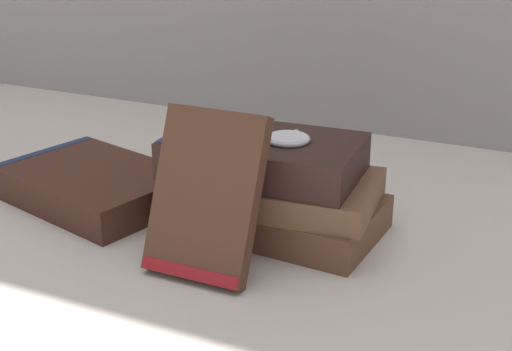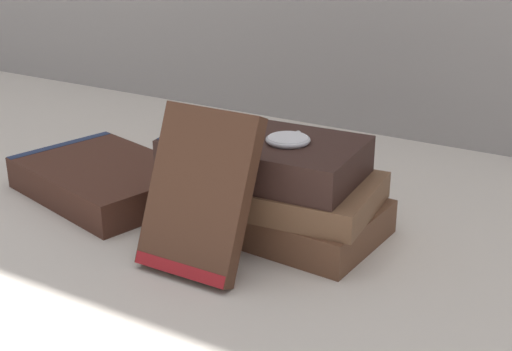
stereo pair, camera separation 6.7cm
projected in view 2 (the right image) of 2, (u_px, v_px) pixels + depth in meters
The scene contains 7 objects.
ground_plane at pixel (249, 225), 0.79m from camera, with size 3.00×3.00×0.00m, color beige.
book_flat_bottom at pixel (271, 211), 0.78m from camera, with size 0.23×0.15×0.04m.
book_flat_middle at pixel (277, 188), 0.76m from camera, with size 0.21×0.14×0.03m.
book_flat_top at pixel (261, 155), 0.75m from camera, with size 0.21×0.13×0.04m.
book_side_left at pixel (103, 178), 0.87m from camera, with size 0.24×0.20×0.04m.
book_leaning_front at pixel (198, 198), 0.68m from camera, with size 0.10×0.08×0.15m.
pocket_watch at pixel (288, 140), 0.73m from camera, with size 0.05×0.05×0.01m.
Camera 2 is at (0.37, -0.61, 0.34)m, focal length 50.00 mm.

